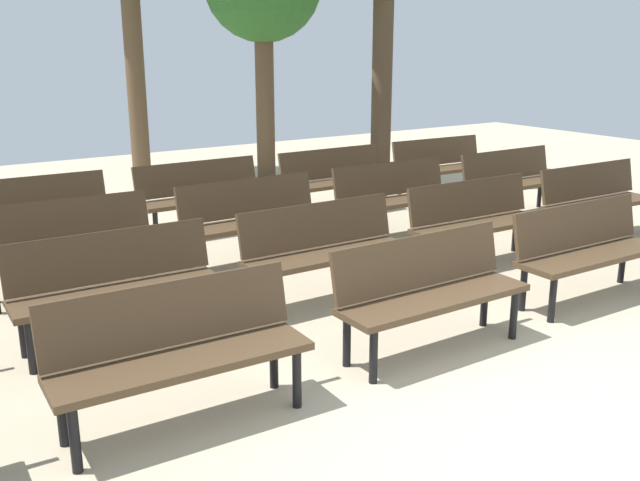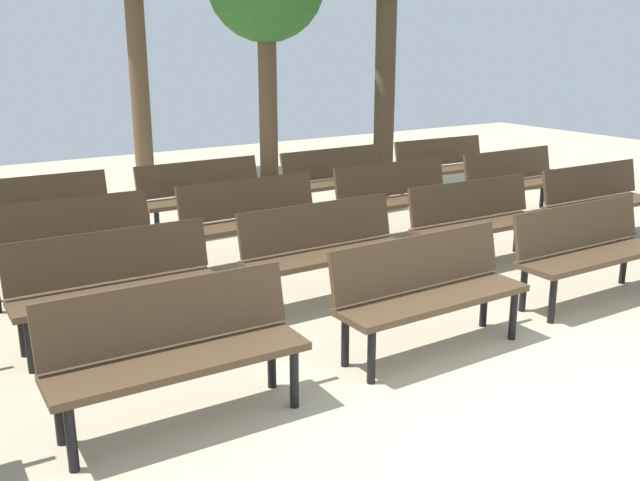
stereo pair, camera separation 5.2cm
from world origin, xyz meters
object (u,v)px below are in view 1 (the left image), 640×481
(bench_r1_c3, at_px, (476,217))
(bench_r1_c4, at_px, (596,197))
(bench_r2_c1, at_px, (68,240))
(bench_r2_c4, at_px, (512,178))
(bench_r1_c1, at_px, (116,281))
(bench_r1_c2, at_px, (324,246))
(bench_r2_c3, at_px, (395,194))
(bench_r2_c2, at_px, (252,215))
(bench_r0_c1, at_px, (178,346))
(bench_r3_c3, at_px, (335,177))
(bench_r0_c3, at_px, (586,246))
(bench_r3_c1, at_px, (35,212))
(bench_r0_c2, at_px, (429,287))
(bench_r3_c4, at_px, (441,164))
(bench_r3_c2, at_px, (202,193))

(bench_r1_c3, distance_m, bench_r1_c4, 1.93)
(bench_r2_c1, xyz_separation_m, bench_r2_c4, (5.81, -0.15, 0.00))
(bench_r2_c4, bearing_deg, bench_r1_c1, -168.38)
(bench_r1_c2, bearing_deg, bench_r2_c3, 35.72)
(bench_r2_c2, bearing_deg, bench_r0_c1, -126.41)
(bench_r0_c1, xyz_separation_m, bench_r1_c4, (5.84, 1.29, 0.00))
(bench_r0_c1, bearing_deg, bench_r3_c3, 47.67)
(bench_r0_c3, height_order, bench_r2_c4, same)
(bench_r1_c2, xyz_separation_m, bench_r3_c1, (-1.90, 2.81, 0.00))
(bench_r0_c3, height_order, bench_r1_c4, same)
(bench_r1_c4, height_order, bench_r3_c3, same)
(bench_r0_c3, bearing_deg, bench_r1_c3, 92.94)
(bench_r0_c2, bearing_deg, bench_r0_c3, 1.60)
(bench_r1_c3, bearing_deg, bench_r2_c4, 34.73)
(bench_r1_c3, height_order, bench_r3_c4, same)
(bench_r2_c1, xyz_separation_m, bench_r3_c2, (1.94, 1.30, 0.00))
(bench_r0_c2, distance_m, bench_r1_c1, 2.42)
(bench_r0_c2, height_order, bench_r1_c4, same)
(bench_r2_c2, relative_size, bench_r3_c3, 1.00)
(bench_r1_c4, distance_m, bench_r2_c4, 1.35)
(bench_r2_c1, xyz_separation_m, bench_r3_c4, (5.81, 1.23, 0.00))
(bench_r2_c2, xyz_separation_m, bench_r3_c2, (0.03, 1.37, 0.00))
(bench_r0_c2, relative_size, bench_r0_c3, 1.00)
(bench_r1_c4, height_order, bench_r2_c3, same)
(bench_r3_c3, bearing_deg, bench_r0_c1, -134.80)
(bench_r1_c2, height_order, bench_r3_c4, same)
(bench_r1_c1, relative_size, bench_r1_c3, 1.00)
(bench_r0_c1, xyz_separation_m, bench_r3_c1, (0.07, 4.15, 0.00))
(bench_r0_c2, bearing_deg, bench_r1_c4, 19.39)
(bench_r0_c1, distance_m, bench_r3_c3, 5.66)
(bench_r1_c2, bearing_deg, bench_r3_c1, 124.48)
(bench_r0_c2, xyz_separation_m, bench_r3_c3, (1.95, 4.08, 0.00))
(bench_r0_c2, bearing_deg, bench_r3_c2, 90.39)
(bench_r1_c4, distance_m, bench_r3_c1, 6.44)
(bench_r1_c1, bearing_deg, bench_r3_c2, 56.10)
(bench_r1_c1, height_order, bench_r3_c1, same)
(bench_r0_c1, relative_size, bench_r3_c1, 1.00)
(bench_r2_c3, height_order, bench_r3_c2, same)
(bench_r1_c2, distance_m, bench_r3_c3, 3.36)
(bench_r1_c2, distance_m, bench_r3_c4, 4.75)
(bench_r2_c4, bearing_deg, bench_r0_c2, -145.75)
(bench_r2_c4, bearing_deg, bench_r1_c4, -92.40)
(bench_r2_c1, bearing_deg, bench_r1_c1, -88.11)
(bench_r0_c1, relative_size, bench_r3_c4, 1.00)
(bench_r2_c1, bearing_deg, bench_r3_c3, 19.79)
(bench_r1_c1, distance_m, bench_r2_c2, 2.32)
(bench_r0_c1, distance_m, bench_r0_c2, 2.01)
(bench_r3_c3, bearing_deg, bench_r3_c1, 178.08)
(bench_r2_c1, bearing_deg, bench_r2_c3, 0.77)
(bench_r0_c3, xyz_separation_m, bench_r2_c1, (-3.88, 2.78, 0.00))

